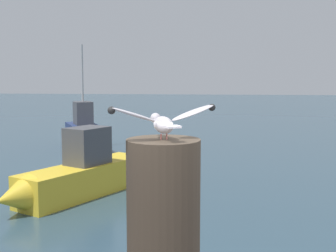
{
  "coord_description": "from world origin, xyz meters",
  "views": [
    {
      "loc": [
        -0.55,
        -3.01,
        2.77
      ],
      "look_at": [
        -0.86,
        -0.18,
        2.44
      ],
      "focal_mm": 47.98,
      "sensor_mm": 36.0,
      "label": 1
    }
  ],
  "objects": [
    {
      "name": "seagull",
      "position": [
        -0.87,
        -0.43,
        2.5
      ],
      "size": [
        0.62,
        0.41,
        0.21
      ],
      "color": "#C66660",
      "rests_on": "mooring_post"
    },
    {
      "name": "boat_yellow",
      "position": [
        -3.7,
        6.59,
        0.49
      ],
      "size": [
        2.64,
        4.02,
        1.58
      ],
      "color": "yellow",
      "rests_on": "ground_plane"
    },
    {
      "name": "mooring_post",
      "position": [
        -0.86,
        -0.43,
        1.88
      ],
      "size": [
        0.44,
        0.44,
        1.02
      ],
      "primitive_type": "cylinder",
      "color": "#382D23",
      "rests_on": "harbor_quay"
    },
    {
      "name": "boat_navy",
      "position": [
        -5.2,
        12.6,
        0.57
      ],
      "size": [
        2.65,
        3.82,
        3.87
      ],
      "color": "navy",
      "rests_on": "ground_plane"
    }
  ]
}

